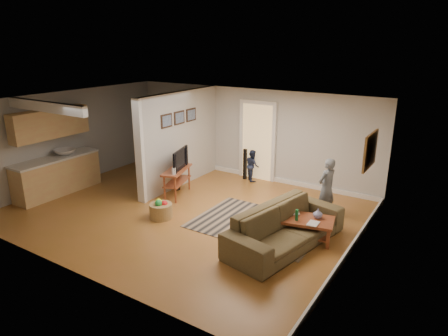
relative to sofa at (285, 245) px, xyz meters
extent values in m
plane|color=#8D5F23|center=(-2.60, 0.23, 0.00)|extent=(7.50, 7.50, 0.00)
cube|color=#B4B3AD|center=(-2.60, 3.23, 1.25)|extent=(7.50, 0.04, 2.50)
cube|color=#B4B3AD|center=(-6.35, 0.23, 1.25)|extent=(0.04, 6.00, 2.50)
cube|color=#B4B3AD|center=(1.15, 0.23, 1.25)|extent=(0.04, 6.00, 2.50)
cube|color=white|center=(-2.60, 0.23, 2.50)|extent=(7.50, 6.00, 0.04)
cube|color=#B4B3AD|center=(-3.80, 1.68, 1.25)|extent=(0.15, 3.10, 2.50)
cube|color=white|center=(-3.80, 0.13, 1.25)|extent=(0.22, 0.10, 2.50)
cube|color=white|center=(-2.60, 3.20, 0.06)|extent=(7.50, 0.04, 0.12)
cube|color=white|center=(1.12, 0.23, 0.06)|extent=(0.04, 6.00, 0.12)
cube|color=#D8B272|center=(-2.30, 3.17, 1.05)|extent=(0.90, 0.06, 2.10)
cube|color=tan|center=(-6.03, -0.57, 0.45)|extent=(0.60, 2.20, 0.90)
cube|color=beige|center=(-6.03, -0.57, 0.92)|extent=(0.64, 2.24, 0.05)
cube|color=tan|center=(-6.05, -0.57, 1.80)|extent=(0.35, 2.00, 0.70)
imported|color=silver|center=(-6.03, -0.27, 0.94)|extent=(0.54, 0.54, 0.19)
cube|color=#322116|center=(-3.71, 1.03, 1.85)|extent=(0.03, 0.40, 0.34)
cube|color=#322116|center=(-3.71, 1.53, 1.85)|extent=(0.03, 0.40, 0.34)
cube|color=#322116|center=(-3.71, 2.03, 1.85)|extent=(0.03, 0.40, 0.34)
cube|color=olive|center=(1.11, 1.23, 1.75)|extent=(0.04, 0.90, 0.68)
cube|color=black|center=(-0.85, 0.50, 0.01)|extent=(2.66, 1.94, 0.01)
imported|color=#4E4A27|center=(0.00, 0.00, 0.00)|extent=(1.54, 2.77, 0.76)
cube|color=brown|center=(0.20, 0.44, 0.40)|extent=(1.21, 0.87, 0.05)
cube|color=silver|center=(0.20, 0.44, 0.41)|extent=(0.75, 0.53, 0.02)
cube|color=brown|center=(0.20, 0.44, 0.14)|extent=(1.10, 0.76, 0.03)
cube|color=brown|center=(-0.22, 0.09, 0.20)|extent=(0.08, 0.08, 0.40)
cube|color=brown|center=(0.73, 0.30, 0.20)|extent=(0.08, 0.08, 0.40)
cube|color=brown|center=(-0.33, 0.59, 0.20)|extent=(0.08, 0.08, 0.40)
cube|color=brown|center=(0.62, 0.80, 0.20)|extent=(0.08, 0.08, 0.40)
imported|color=navy|center=(0.40, 0.60, 0.43)|extent=(0.22, 0.22, 0.19)
cylinder|color=#16632B|center=(0.10, 0.28, 0.54)|extent=(0.06, 0.06, 0.22)
imported|color=#998C4C|center=(-0.15, 0.53, 0.43)|extent=(0.28, 0.30, 0.02)
imported|color=#66594C|center=(0.33, 0.28, 0.43)|extent=(0.21, 0.28, 0.02)
cube|color=brown|center=(-3.35, 0.92, 0.68)|extent=(0.73, 1.19, 0.05)
cube|color=brown|center=(-3.35, 0.92, 0.37)|extent=(0.66, 1.08, 0.03)
cylinder|color=brown|center=(-3.34, 0.42, 0.34)|extent=(0.05, 0.05, 0.69)
cylinder|color=brown|center=(-3.63, 1.34, 0.34)|extent=(0.05, 0.05, 0.69)
cylinder|color=brown|center=(-3.07, 0.50, 0.34)|extent=(0.05, 0.05, 0.69)
cylinder|color=brown|center=(-3.36, 1.42, 0.34)|extent=(0.05, 0.05, 0.69)
imported|color=black|center=(-3.33, 0.92, 0.70)|extent=(0.38, 0.89, 0.52)
cylinder|color=white|center=(-3.14, 0.55, 0.78)|extent=(0.09, 0.09, 0.17)
cube|color=black|center=(-3.60, 1.22, 0.46)|extent=(0.12, 0.12, 0.93)
cube|color=black|center=(-2.55, 2.93, 0.44)|extent=(0.09, 0.09, 0.87)
cylinder|color=olive|center=(-2.81, -0.33, 0.16)|extent=(0.50, 0.50, 0.33)
sphere|color=red|center=(-2.75, -0.29, 0.33)|extent=(0.15, 0.15, 0.15)
sphere|color=yellow|center=(-2.89, -0.31, 0.35)|extent=(0.15, 0.15, 0.15)
sphere|color=green|center=(-2.81, -0.39, 0.37)|extent=(0.15, 0.15, 0.15)
imported|color=slate|center=(0.17, 1.75, 0.00)|extent=(0.47, 0.56, 1.32)
imported|color=#202944|center=(-2.31, 2.93, 0.00)|extent=(0.54, 0.54, 0.88)
camera|label=1|loc=(2.68, -6.38, 3.72)|focal=32.00mm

